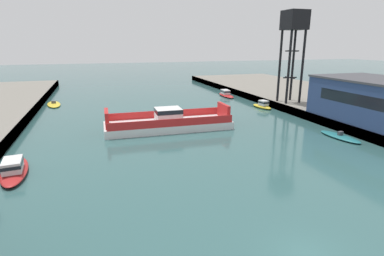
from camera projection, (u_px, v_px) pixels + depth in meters
ground_plane at (308, 256)px, 18.01m from camera, size 400.00×400.00×0.00m
chain_ferry at (168, 122)px, 44.86m from camera, size 18.60×6.48×3.30m
moored_boat_near_left at (226, 94)px, 73.27m from camera, size 2.65×7.86×1.52m
moored_boat_near_right at (14, 169)px, 29.16m from camera, size 3.13×8.10×1.66m
moored_boat_mid_right at (54, 104)px, 62.64m from camera, size 3.60×7.93×0.88m
moored_boat_far_left at (340, 137)px, 40.57m from camera, size 2.47×6.46×0.95m
moored_boat_far_right at (262, 105)px, 59.62m from camera, size 2.53×5.31×1.58m
crane_tower at (294, 29)px, 55.19m from camera, size 3.79×3.79×16.65m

